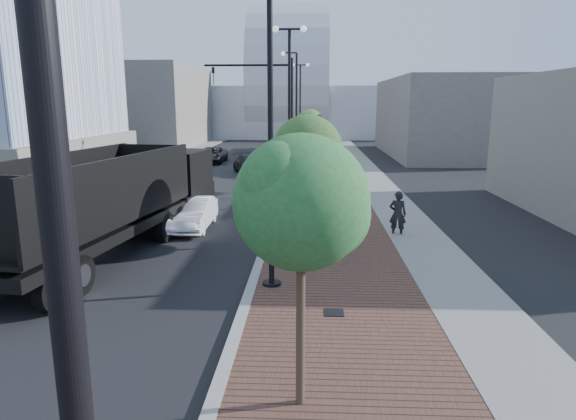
{
  "coord_description": "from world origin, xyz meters",
  "views": [
    {
      "loc": [
        1.76,
        -4.16,
        5.5
      ],
      "look_at": [
        1.0,
        12.0,
        2.0
      ],
      "focal_mm": 30.94,
      "sensor_mm": 36.0,
      "label": 1
    }
  ],
  "objects_px": {
    "white_sedan": "(194,214)",
    "dark_car_mid": "(211,155)",
    "dump_truck": "(142,200)",
    "pedestrian": "(398,214)"
  },
  "relations": [
    {
      "from": "dump_truck",
      "to": "dark_car_mid",
      "type": "distance_m",
      "value": 26.39
    },
    {
      "from": "dump_truck",
      "to": "pedestrian",
      "type": "distance_m",
      "value": 10.61
    },
    {
      "from": "dump_truck",
      "to": "dark_car_mid",
      "type": "relative_size",
      "value": 2.69
    },
    {
      "from": "white_sedan",
      "to": "dark_car_mid",
      "type": "height_order",
      "value": "dark_car_mid"
    },
    {
      "from": "dump_truck",
      "to": "white_sedan",
      "type": "height_order",
      "value": "dump_truck"
    },
    {
      "from": "white_sedan",
      "to": "pedestrian",
      "type": "height_order",
      "value": "pedestrian"
    },
    {
      "from": "dump_truck",
      "to": "pedestrian",
      "type": "xyz_separation_m",
      "value": [
        10.57,
        0.61,
        -0.63
      ]
    },
    {
      "from": "white_sedan",
      "to": "dark_car_mid",
      "type": "distance_m",
      "value": 25.07
    },
    {
      "from": "white_sedan",
      "to": "pedestrian",
      "type": "distance_m",
      "value": 8.89
    },
    {
      "from": "pedestrian",
      "to": "dump_truck",
      "type": "bearing_deg",
      "value": 13.83
    }
  ]
}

